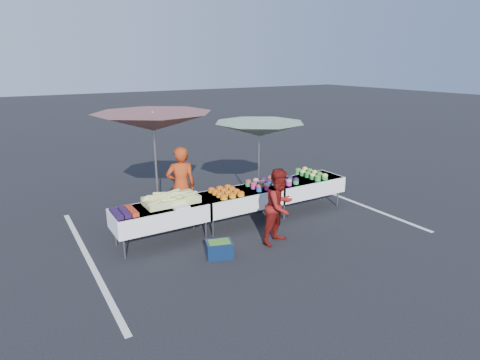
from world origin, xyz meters
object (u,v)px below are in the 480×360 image
vendor (181,186)px  customer (280,206)px  umbrella_left (153,123)px  umbrella_right (259,130)px  table_center (240,198)px  storage_bin (219,249)px  table_left (161,214)px  table_right (304,186)px

vendor → customer: (1.25, -1.83, -0.12)m
umbrella_left → umbrella_right: size_ratio=1.18×
table_center → storage_bin: size_ratio=3.38×
umbrella_left → storage_bin: size_ratio=5.24×
table_left → customer: customer is taller
table_left → vendor: bearing=41.9°
table_center → table_right: size_ratio=1.00×
table_left → table_center: same height
customer → umbrella_right: (0.66, 1.72, 1.18)m
vendor → table_right: bearing=-179.3°
table_center → customer: bearing=-81.8°
customer → umbrella_left: bearing=113.0°
umbrella_right → table_center: bearing=-147.6°
table_right → umbrella_left: umbrella_left is taller
umbrella_left → umbrella_right: (2.39, -0.27, -0.32)m
table_center → vendor: bearing=149.3°
customer → umbrella_left: 3.03m
storage_bin → table_right: bearing=39.1°
vendor → umbrella_left: umbrella_left is taller
table_right → vendor: (-2.88, 0.64, 0.28)m
customer → storage_bin: customer is taller
umbrella_left → storage_bin: umbrella_left is taller
table_center → umbrella_left: size_ratio=0.64×
umbrella_right → vendor: bearing=176.6°
table_left → umbrella_right: size_ratio=0.76×
umbrella_left → table_center: bearing=-27.2°
customer → umbrella_left: (-1.73, 1.99, 1.50)m
table_right → vendor: size_ratio=1.08×
vendor → storage_bin: size_ratio=3.14×
vendor → umbrella_right: bearing=-170.1°
table_center → vendor: (-1.08, 0.64, 0.28)m
table_center → umbrella_right: size_ratio=0.76×
umbrella_left → storage_bin: (0.43, -1.94, -2.09)m
table_right → storage_bin: bearing=-158.7°
customer → umbrella_right: bearing=50.9°
customer → storage_bin: bearing=159.9°
storage_bin → customer: bearing=15.8°
vendor → storage_bin: (-0.05, -1.79, -0.71)m
table_right → umbrella_left: bearing=166.6°
vendor → umbrella_right: 2.19m
table_left → table_right: 3.60m
table_left → table_right: same height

